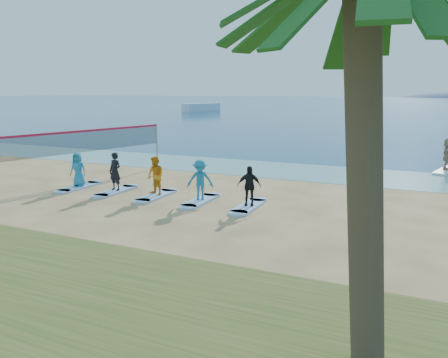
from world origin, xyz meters
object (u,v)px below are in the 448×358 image
at_px(surfboard_3, 200,201).
at_px(surfboard_1, 116,191).
at_px(boat_offshore_a, 201,112).
at_px(student_2, 156,176).
at_px(volleyball_net, 88,141).
at_px(paddleboard, 446,171).
at_px(surfboard_2, 156,196).
at_px(paddleboarder, 448,154).
at_px(student_1, 115,171).
at_px(surfboard_4, 249,206).
at_px(student_4, 249,186).
at_px(surfboard_0, 79,187).
at_px(student_0, 78,169).
at_px(student_3, 200,180).

bearing_deg(surfboard_3, surfboard_1, 180.00).
height_order(boat_offshore_a, student_2, student_2).
xyz_separation_m(volleyball_net, paddleboard, (16.28, 9.64, -1.84)).
xyz_separation_m(student_2, surfboard_3, (2.07, 0.00, -0.84)).
bearing_deg(boat_offshore_a, surfboard_1, -46.10).
relative_size(surfboard_1, surfboard_2, 1.00).
height_order(paddleboard, paddleboarder, paddleboarder).
height_order(surfboard_1, student_1, student_1).
xyz_separation_m(student_2, surfboard_4, (4.13, 0.00, -0.84)).
height_order(volleyball_net, paddleboard, volleyball_net).
bearing_deg(student_4, boat_offshore_a, 101.46).
xyz_separation_m(surfboard_1, surfboard_4, (6.20, 0.00, 0.00)).
distance_m(student_2, surfboard_4, 4.22).
bearing_deg(paddleboard, surfboard_3, -114.10).
bearing_deg(surfboard_0, volleyball_net, 116.59).
bearing_deg(volleyball_net, paddleboard, 30.62).
distance_m(volleyball_net, paddleboard, 19.01).
xyz_separation_m(boat_offshore_a, surfboard_4, (36.69, -67.49, 0.04)).
distance_m(student_0, surfboard_1, 2.22).
distance_m(boat_offshore_a, surfboard_2, 74.93).
bearing_deg(boat_offshore_a, surfboard_0, -47.57).
relative_size(student_0, surfboard_4, 0.69).
bearing_deg(student_0, surfboard_1, -11.33).
relative_size(student_0, student_4, 1.02).
bearing_deg(paddleboarder, paddleboard, 0.00).
distance_m(surfboard_0, surfboard_4, 8.26).
xyz_separation_m(paddleboarder, student_3, (-9.21, -11.39, -0.09)).
bearing_deg(surfboard_0, student_1, 0.00).
bearing_deg(student_0, paddleboard, 25.14).
bearing_deg(paddleboard, student_3, -114.10).
bearing_deg(surfboard_1, volleyball_net, 149.26).
relative_size(boat_offshore_a, surfboard_1, 4.07).
relative_size(paddleboarder, surfboard_3, 0.78).
relative_size(boat_offshore_a, student_3, 5.60).
bearing_deg(paddleboarder, surfboard_4, 152.31).
distance_m(surfboard_1, student_2, 2.23).
relative_size(paddleboarder, boat_offshore_a, 0.19).
relative_size(surfboard_0, student_4, 1.46).
relative_size(student_0, surfboard_2, 0.69).
bearing_deg(surfboard_0, surfboard_2, 0.00).
bearing_deg(student_0, student_3, -11.33).
bearing_deg(surfboard_0, paddleboarder, 36.46).
distance_m(volleyball_net, student_1, 3.56).
distance_m(surfboard_0, student_0, 0.81).
relative_size(surfboard_0, student_2, 1.38).
relative_size(paddleboard, surfboard_1, 1.36).
xyz_separation_m(volleyball_net, student_1, (2.94, -1.75, -0.99)).
xyz_separation_m(volleyball_net, paddleboarder, (16.28, 9.64, -0.93)).
distance_m(boat_offshore_a, student_1, 74.06).
height_order(paddleboarder, student_4, paddleboarder).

